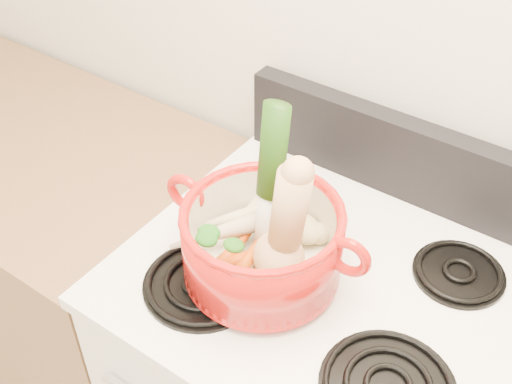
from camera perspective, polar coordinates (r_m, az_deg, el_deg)
The scene contains 20 objects.
wall_back at distance 1.29m, azimuth 16.20°, elevation 13.08°, with size 3.50×0.02×2.60m, color silver.
cooktop at distance 1.24m, azimuth 6.91°, elevation -7.97°, with size 0.78×0.67×0.03m, color white.
control_backsplash at distance 1.38m, azimuth 13.45°, elevation 2.77°, with size 0.76×0.05×0.18m, color black.
counter_left at distance 2.14m, azimuth -19.93°, elevation -3.81°, with size 1.36×0.65×0.90m, color brown.
burner_front_left at distance 1.21m, azimuth -4.77°, elevation -8.02°, with size 0.22×0.22×0.02m, color black.
burner_back_left at distance 1.38m, azimuth 3.04°, elevation -0.37°, with size 0.17×0.17×0.02m, color black.
burner_back_right at distance 1.28m, azimuth 17.60°, elevation -6.77°, with size 0.17×0.17×0.02m, color black.
dutch_oven at distance 1.16m, azimuth 0.57°, elevation -4.53°, with size 0.29×0.29×0.14m, color #B8140F.
pot_handle_left at distance 1.19m, azimuth -6.28°, elevation -0.05°, with size 0.08×0.08×0.02m, color #B8140F.
pot_handle_right at distance 1.08m, azimuth 8.23°, elevation -5.75°, with size 0.08×0.08×0.02m, color #B8140F.
squash at distance 1.08m, azimuth 2.14°, elevation -2.79°, with size 0.10×0.10×0.25m, color tan, non-canonical shape.
leek at distance 1.10m, azimuth 1.15°, elevation 0.78°, with size 0.05×0.05×0.32m, color silver.
ginger at distance 1.22m, azimuth 4.13°, elevation -3.26°, with size 0.09×0.06×0.05m, color tan.
parsnip_0 at distance 1.23m, azimuth -1.15°, elevation -2.77°, with size 0.04×0.04×0.20m, color #F0E9C3.
parsnip_1 at distance 1.23m, azimuth -2.01°, elevation -2.21°, with size 0.04×0.04×0.19m, color beige.
parsnip_2 at distance 1.20m, azimuth 0.96°, elevation -3.00°, with size 0.04×0.04×0.20m, color beige.
parsnip_3 at distance 1.18m, azimuth -3.18°, elevation -3.45°, with size 0.04×0.04×0.19m, color beige.
carrot_0 at distance 1.17m, azimuth -0.36°, elevation -5.72°, with size 0.03×0.03×0.16m, color #C74009.
carrot_1 at distance 1.17m, azimuth -2.04°, elevation -5.29°, with size 0.03×0.03×0.14m, color #DB410A.
carrot_2 at distance 1.16m, azimuth -0.17°, elevation -5.27°, with size 0.03×0.03×0.15m, color #D6430A.
Camera 1 is at (0.35, 0.65, 1.86)m, focal length 45.00 mm.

